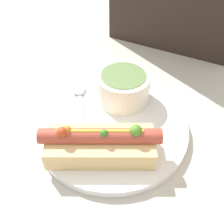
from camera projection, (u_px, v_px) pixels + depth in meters
The scene contains 5 objects.
ground_plane at pixel (112, 129), 0.46m from camera, with size 4.00×4.00×0.00m, color #BCB7AD.
dinner_plate at pixel (112, 126), 0.45m from camera, with size 0.26×0.26×0.01m.
hot_dog at pixel (100, 143), 0.39m from camera, with size 0.17×0.13×0.06m.
soup_bowl at pixel (123, 86), 0.48m from camera, with size 0.10×0.10×0.05m.
spoon at pixel (80, 97), 0.49m from camera, with size 0.11×0.14×0.01m.
Camera 1 is at (0.14, -0.27, 0.34)m, focal length 42.00 mm.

